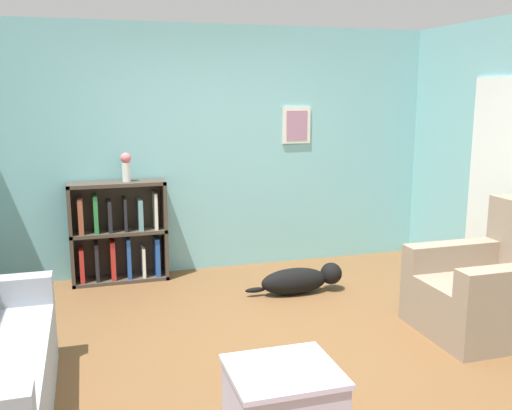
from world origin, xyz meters
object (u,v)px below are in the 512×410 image
object	(u,v)px
recliner_chair	(493,289)
vase	(126,165)
coffee_table	(283,405)
dog	(301,280)
bookshelf	(118,234)

from	to	relation	value
recliner_chair	vase	bearing A→B (deg)	141.68
coffee_table	vase	size ratio (longest dim) A/B	2.02
dog	vase	bearing A→B (deg)	150.07
coffee_table	dog	bearing A→B (deg)	66.54
dog	coffee_table	bearing A→B (deg)	-113.46
vase	recliner_chair	bearing A→B (deg)	-38.32
recliner_chair	dog	distance (m)	1.72
coffee_table	vase	bearing A→B (deg)	100.46
bookshelf	recliner_chair	world-z (taller)	recliner_chair
coffee_table	dog	distance (m)	2.43
coffee_table	bookshelf	bearing A→B (deg)	102.25
bookshelf	recliner_chair	xyz separation A→B (m)	(2.81, -2.16, -0.14)
coffee_table	recliner_chair	bearing A→B (deg)	24.58
recliner_chair	vase	size ratio (longest dim) A/B	3.55
dog	bookshelf	bearing A→B (deg)	151.17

